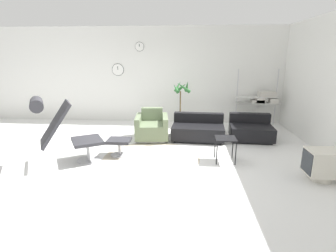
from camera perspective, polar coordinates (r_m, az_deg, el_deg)
The scene contains 12 objects.
ground_plane at distance 5.32m, azimuth -4.35°, elevation -6.63°, with size 12.00×12.00×0.00m, color white.
wall_back at distance 7.96m, azimuth -1.34°, elevation 10.96°, with size 12.00×0.09×2.80m.
round_rug at distance 5.27m, azimuth -3.60°, elevation -6.82°, with size 1.93×1.93×0.01m.
lounge_chair at distance 5.08m, azimuth -22.40°, elevation 0.29°, with size 1.29×1.09×1.27m.
ottoman at distance 5.39m, azimuth -10.58°, elevation -3.78°, with size 0.46×0.39×0.34m.
armchair_red at distance 6.38m, azimuth -3.52°, elevation -0.38°, with size 0.85×0.93×0.71m.
couch_low at distance 6.41m, azimuth 6.54°, elevation -0.83°, with size 1.28×0.92×0.59m.
couch_second at distance 6.64m, azimuth 17.54°, elevation -0.88°, with size 1.03×0.90×0.59m.
side_table at distance 5.07m, azimuth 12.42°, elevation -3.17°, with size 0.38×0.38×0.47m.
crt_television at distance 4.92m, azimuth 30.69°, elevation -7.11°, with size 0.52×0.42×0.52m.
potted_plant at distance 7.35m, azimuth 2.77°, elevation 3.55°, with size 0.54×0.54×1.34m.
shelf_unit at distance 7.94m, azimuth 19.74°, elevation 5.52°, with size 1.17×0.28×1.61m.
Camera 1 is at (0.76, -4.89, 1.96)m, focal length 28.00 mm.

